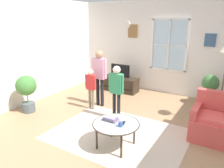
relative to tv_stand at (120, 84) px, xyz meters
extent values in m
cube|color=#9E7A56|center=(1.22, -2.56, -0.23)|extent=(6.25, 6.86, 0.02)
cube|color=silver|center=(1.22, 0.63, 1.15)|extent=(5.65, 0.12, 2.74)
cube|color=silver|center=(1.31, 0.56, 1.25)|extent=(1.02, 0.02, 1.46)
cube|color=white|center=(1.31, 0.54, 1.98)|extent=(1.08, 0.04, 0.06)
cube|color=white|center=(1.31, 0.54, 0.52)|extent=(1.08, 0.04, 0.06)
cube|color=white|center=(0.80, 0.54, 1.25)|extent=(0.06, 0.04, 1.46)
cube|color=white|center=(1.82, 0.54, 1.25)|extent=(0.06, 0.04, 1.46)
cube|color=white|center=(1.31, 0.54, 1.25)|extent=(0.03, 0.04, 1.46)
cube|color=white|center=(1.31, 0.54, 1.25)|extent=(1.02, 0.04, 0.03)
cube|color=olive|center=(0.13, 0.55, 1.61)|extent=(0.32, 0.03, 0.40)
cube|color=#38567A|center=(2.39, 0.55, 1.44)|extent=(0.28, 0.03, 0.34)
cylinder|color=silver|center=(-0.09, 0.54, 1.80)|extent=(0.24, 0.04, 0.24)
cube|color=silver|center=(-1.66, -2.56, 1.15)|extent=(0.12, 6.26, 2.74)
cube|color=#C6B29E|center=(1.28, -2.39, -0.22)|extent=(2.59, 1.93, 0.01)
cube|color=#2D2319|center=(0.00, 0.00, 0.00)|extent=(1.13, 0.45, 0.44)
cube|color=black|center=(0.00, -0.23, -0.07)|extent=(1.02, 0.02, 0.02)
cylinder|color=#4C4C4C|center=(0.00, 0.00, 0.25)|extent=(0.08, 0.08, 0.05)
cube|color=black|center=(0.00, 0.00, 0.44)|extent=(0.62, 0.05, 0.38)
cube|color=black|center=(0.00, -0.03, 0.44)|extent=(0.58, 0.01, 0.34)
cube|color=#D14C47|center=(2.89, -1.62, -0.01)|extent=(0.76, 0.72, 0.42)
cube|color=#D14C47|center=(2.89, -1.32, 0.42)|extent=(0.76, 0.16, 0.45)
cube|color=#D14C47|center=(2.57, -1.62, 0.30)|extent=(0.12, 0.65, 0.20)
cube|color=#E1524D|center=(2.89, -1.67, 0.24)|extent=(0.61, 0.50, 0.08)
cylinder|color=#99B2B7|center=(1.45, -2.78, 0.23)|extent=(0.81, 0.81, 0.02)
torus|color=#3F3328|center=(1.45, -2.78, 0.23)|extent=(0.83, 0.83, 0.02)
cylinder|color=#33281E|center=(1.21, -2.53, 0.00)|extent=(0.04, 0.04, 0.44)
cylinder|color=#33281E|center=(1.70, -2.53, 0.00)|extent=(0.04, 0.04, 0.44)
cylinder|color=#33281E|center=(1.21, -3.02, 0.00)|extent=(0.04, 0.04, 0.44)
cylinder|color=#33281E|center=(1.70, -3.02, 0.00)|extent=(0.04, 0.04, 0.44)
cube|color=slate|center=(1.31, -2.73, 0.25)|extent=(0.28, 0.17, 0.03)
cube|color=#605655|center=(1.31, -2.73, 0.27)|extent=(0.23, 0.19, 0.03)
cube|color=#8578BB|center=(1.31, -2.73, 0.30)|extent=(0.22, 0.17, 0.02)
cylinder|color=#334C8C|center=(1.57, -2.84, 0.28)|extent=(0.07, 0.07, 0.08)
cube|color=black|center=(1.57, -2.72, 0.25)|extent=(0.07, 0.15, 0.02)
cylinder|color=black|center=(0.85, -1.82, 0.09)|extent=(0.08, 0.08, 0.63)
cylinder|color=black|center=(0.97, -1.82, 0.09)|extent=(0.08, 0.08, 0.63)
cube|color=#338C59|center=(0.91, -1.82, 0.63)|extent=(0.27, 0.14, 0.44)
sphere|color=beige|center=(0.91, -1.82, 0.93)|extent=(0.17, 0.17, 0.17)
cylinder|color=#338C59|center=(0.75, -1.84, 0.65)|extent=(0.06, 0.06, 0.40)
cylinder|color=#338C59|center=(1.07, -1.84, 0.65)|extent=(0.06, 0.06, 0.40)
cylinder|color=#726656|center=(0.03, -1.63, 0.04)|extent=(0.06, 0.06, 0.52)
cylinder|color=#726656|center=(0.13, -1.63, 0.04)|extent=(0.06, 0.06, 0.52)
cube|color=red|center=(0.08, -1.63, 0.48)|extent=(0.22, 0.12, 0.37)
sphere|color=beige|center=(0.08, -1.63, 0.74)|extent=(0.14, 0.14, 0.14)
cylinder|color=red|center=(-0.05, -1.65, 0.50)|extent=(0.05, 0.05, 0.33)
cylinder|color=red|center=(0.21, -1.65, 0.50)|extent=(0.05, 0.05, 0.33)
cylinder|color=black|center=(0.06, -1.32, 0.15)|extent=(0.09, 0.09, 0.73)
cylinder|color=black|center=(0.19, -1.32, 0.15)|extent=(0.09, 0.09, 0.73)
cube|color=#DB9EBC|center=(0.13, -1.32, 0.77)|extent=(0.32, 0.17, 0.52)
sphere|color=#A87A5B|center=(0.13, -1.32, 1.13)|extent=(0.20, 0.20, 0.20)
cylinder|color=#DB9EBC|center=(-0.06, -1.34, 0.80)|extent=(0.07, 0.07, 0.47)
cylinder|color=#DB9EBC|center=(0.31, -1.34, 0.80)|extent=(0.07, 0.07, 0.47)
cylinder|color=#9E6B4C|center=(2.57, 0.17, -0.11)|extent=(0.25, 0.25, 0.22)
cylinder|color=#4C7238|center=(2.57, 0.17, 0.09)|extent=(0.02, 0.02, 0.17)
sphere|color=#3F743D|center=(2.57, 0.17, 0.39)|extent=(0.43, 0.43, 0.43)
cylinder|color=#4C565B|center=(-1.15, -2.57, -0.10)|extent=(0.31, 0.31, 0.23)
cylinder|color=#4C7238|center=(-1.15, -2.57, 0.11)|extent=(0.02, 0.02, 0.19)
sphere|color=#3F7836|center=(-1.15, -2.57, 0.45)|extent=(0.49, 0.49, 0.49)
cylinder|color=black|center=(2.91, -0.89, -0.21)|extent=(0.26, 0.26, 0.03)
cylinder|color=brown|center=(2.91, -0.89, 0.57)|extent=(0.03, 0.03, 1.58)
camera|label=1|loc=(3.13, -5.71, 1.97)|focal=34.50mm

